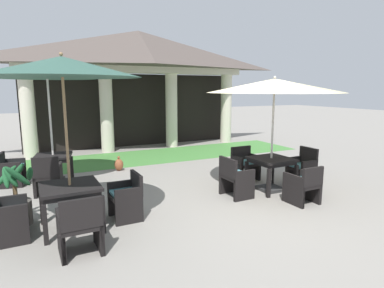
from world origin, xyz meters
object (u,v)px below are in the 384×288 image
Objects in this scene: patio_umbrella_mid_left at (47,74)px; potted_palm_left_edge at (17,204)px; patio_chair_near_foreground_north at (245,164)px; terracotta_urn at (119,165)px; patio_umbrella_near_foreground at (274,87)px; patio_chair_near_foreground_south at (303,185)px; patio_table_mid_right at (70,191)px; patio_umbrella_mid_right at (62,68)px; patio_chair_near_foreground_west at (235,178)px; patio_chair_mid_right_west at (5,216)px; patio_chair_near_foreground_east at (302,168)px; patio_chair_mid_right_south at (80,226)px; patio_table_near_foreground at (271,163)px; patio_chair_mid_right_east at (127,197)px; patio_chair_mid_left_south at (48,176)px; patio_chair_mid_left_west at (11,170)px; patio_table_mid_left at (53,159)px.

potted_palm_left_edge is at bearing -106.61° from patio_umbrella_mid_left.
terracotta_urn is (-2.68, 2.34, -0.23)m from patio_chair_near_foreground_north.
patio_umbrella_near_foreground is at bearing 90.00° from patio_chair_near_foreground_north.
patio_umbrella_mid_left reaches higher than patio_chair_near_foreground_south.
patio_table_mid_right is 1.97m from patio_umbrella_mid_right.
patio_chair_mid_right_west is (-4.31, -0.19, -0.02)m from patio_chair_near_foreground_west.
patio_chair_mid_right_south is (-5.31, -1.16, -0.00)m from patio_chair_near_foreground_east.
patio_table_near_foreground is 0.93× the size of patio_table_mid_right.
patio_table_mid_right is 0.98m from patio_chair_mid_right_west.
patio_umbrella_mid_left reaches higher than patio_umbrella_near_foreground.
patio_umbrella_near_foreground is at bearing -50.92° from terracotta_urn.
patio_chair_mid_right_south is at bearing 101.00° from patio_chair_near_foreground_east.
patio_chair_near_foreground_north is 3.57m from patio_chair_mid_right_east.
patio_table_near_foreground reaches higher than terracotta_urn.
patio_chair_near_foreground_west is 5.01m from patio_umbrella_mid_left.
patio_chair_near_foreground_east reaches higher than patio_chair_mid_left_south.
patio_chair_near_foreground_north is 0.95× the size of patio_chair_mid_right_south.
patio_umbrella_near_foreground is 3.69× the size of patio_chair_mid_left_west.
patio_chair_near_foreground_east is 5.78m from patio_umbrella_mid_right.
patio_chair_mid_right_east is 0.73× the size of potted_palm_left_edge.
potted_palm_left_edge is (-5.14, -0.59, -0.05)m from patio_chair_near_foreground_north.
patio_chair_near_foreground_east is at bearing -88.80° from patio_chair_mid_right_east.
patio_table_near_foreground is 0.97× the size of patio_chair_near_foreground_east.
patio_chair_near_foreground_north is at bearing 79.54° from patio_chair_mid_left_west.
patio_chair_near_foreground_east is 2.15× the size of terracotta_urn.
patio_chair_mid_right_south is 0.78× the size of potted_palm_left_edge.
patio_umbrella_mid_right is at bearing 90.00° from patio_chair_mid_right_west.
patio_umbrella_near_foreground is (0.00, 0.00, 1.71)m from patio_table_near_foreground.
terracotta_urn is at bearing 129.08° from patio_table_near_foreground.
patio_umbrella_near_foreground is 5.65m from patio_chair_mid_right_west.
patio_chair_near_foreground_east reaches higher than patio_chair_mid_right_south.
patio_umbrella_near_foreground is at bearing 90.00° from patio_chair_near_foreground_west.
patio_chair_mid_right_west reaches higher than patio_chair_mid_right_south.
patio_umbrella_mid_right is (-4.35, -0.19, 0.26)m from patio_umbrella_near_foreground.
patio_chair_near_foreground_west is 1.07× the size of patio_chair_mid_left_west.
terracotta_urn is (1.64, 3.52, -2.45)m from patio_umbrella_mid_right.
potted_palm_left_edge reaches higher than patio_table_mid_right.
terracotta_urn is at bearing 121.01° from patio_chair_near_foreground_south.
patio_chair_near_foreground_west reaches higher than patio_table_mid_left.
patio_table_mid_right is (-4.35, -0.19, -1.71)m from patio_umbrella_near_foreground.
patio_chair_near_foreground_south is at bearing 63.78° from patio_chair_mid_left_west.
patio_chair_mid_right_east is 1.85m from potted_palm_left_edge.
patio_chair_near_foreground_east is at bearing -27.57° from patio_umbrella_mid_left.
patio_chair_mid_right_south is at bearing 45.15° from patio_chair_mid_right_west.
patio_chair_near_foreground_north is 0.93× the size of patio_chair_near_foreground_east.
patio_umbrella_near_foreground is 2.19m from patio_chair_near_foreground_north.
patio_chair_mid_right_south is 0.98× the size of patio_chair_mid_right_west.
patio_chair_mid_left_south is 0.79× the size of potted_palm_left_edge.
terracotta_urn is at bearing 47.22° from patio_chair_mid_left_south.
patio_chair_near_foreground_west is at bearing -39.85° from patio_table_mid_left.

